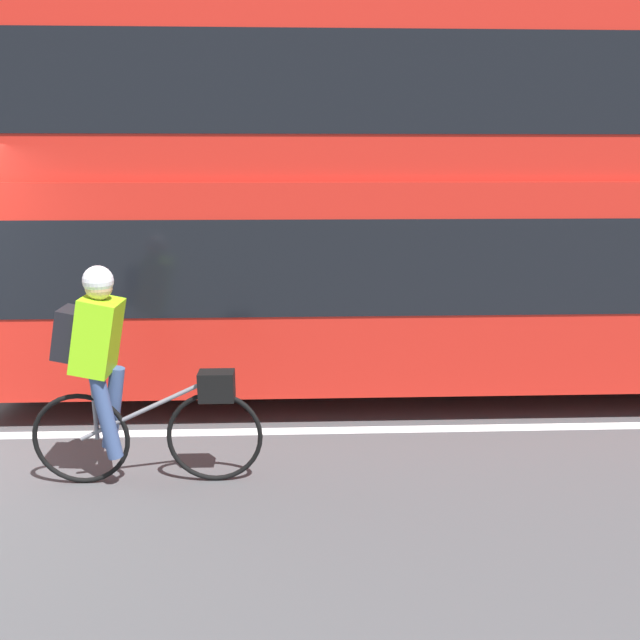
{
  "coord_description": "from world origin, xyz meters",
  "views": [
    {
      "loc": [
        3.61,
        -5.11,
        2.37
      ],
      "look_at": [
        3.81,
        0.2,
        1.01
      ],
      "focal_mm": 35.0,
      "sensor_mm": 36.0,
      "label": 1
    }
  ],
  "objects": [
    {
      "name": "sidewalk_curb",
      "position": [
        0.0,
        4.84,
        0.06
      ],
      "size": [
        60.0,
        1.65,
        0.12
      ],
      "color": "gray",
      "rests_on": "ground_plane"
    },
    {
      "name": "street_sign_post",
      "position": [
        7.46,
        4.75,
        1.57
      ],
      "size": [
        0.36,
        0.09,
        2.6
      ],
      "color": "#59595B",
      "rests_on": "sidewalk_curb"
    },
    {
      "name": "building_facade",
      "position": [
        0.0,
        5.81,
        3.42
      ],
      "size": [
        60.0,
        0.3,
        6.84
      ],
      "color": "gray",
      "rests_on": "ground_plane"
    },
    {
      "name": "trash_bin",
      "position": [
        6.63,
        4.75,
        0.53
      ],
      "size": [
        0.48,
        0.48,
        0.82
      ],
      "color": "#262628",
      "rests_on": "sidewalk_curb"
    },
    {
      "name": "cyclist_on_bike",
      "position": [
        2.31,
        -0.78,
        0.89
      ],
      "size": [
        1.71,
        0.32,
        1.66
      ],
      "color": "black",
      "rests_on": "ground_plane"
    },
    {
      "name": "bus",
      "position": [
        6.26,
        1.4,
        2.01
      ],
      "size": [
        11.24,
        2.47,
        3.63
      ],
      "color": "black",
      "rests_on": "ground_plane"
    }
  ]
}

